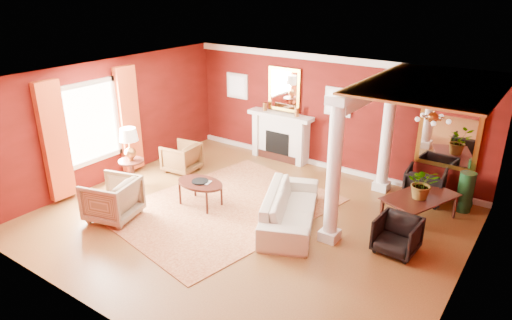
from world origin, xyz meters
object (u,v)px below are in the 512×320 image
Objects in this scene: armchair_leopard at (181,156)px; side_table at (130,148)px; coffee_table at (200,184)px; dining_table at (421,202)px; sofa at (290,203)px; armchair_stripe at (112,197)px.

side_table is at bearing -17.42° from armchair_leopard.
dining_table is at bearing 26.25° from coffee_table.
sofa is 2.64m from dining_table.
armchair_stripe is at bearing 6.14° from armchair_leopard.
sofa reaches higher than coffee_table.
side_table reaches higher than armchair_stripe.
sofa is 2.95× the size of armchair_leopard.
coffee_table is (1.67, -1.16, 0.10)m from armchair_leopard.
side_table is (-3.94, -0.63, 0.51)m from sofa.
coffee_table is at bearing 137.62° from dining_table.
sofa is 1.65× the size of side_table.
coffee_table is at bearing 6.17° from side_table.
dining_table is at bearing 92.12° from armchair_leopard.
armchair_leopard is 0.85× the size of armchair_stripe.
dining_table reaches higher than coffee_table.
dining_table is at bearing 20.29° from side_table.
armchair_stripe reaches higher than sofa.
side_table is at bearing 131.66° from dining_table.
armchair_stripe is at bearing -55.89° from side_table.
coffee_table is at bearing 128.24° from armchair_stripe.
armchair_leopard is 5.84m from dining_table.
coffee_table is 2.00m from side_table.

